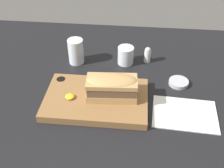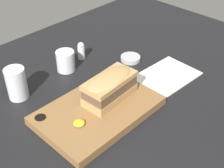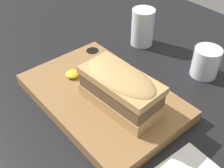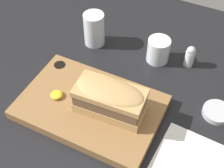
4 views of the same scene
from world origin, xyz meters
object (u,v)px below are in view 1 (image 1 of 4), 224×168
at_px(serving_board, 96,99).
at_px(condiment_dish, 179,82).
at_px(salt_shaker, 148,55).
at_px(wine_glass, 126,56).
at_px(sandwich, 112,86).
at_px(water_glass, 76,53).
at_px(napkin, 185,114).

height_order(serving_board, condiment_dish, serving_board).
height_order(serving_board, salt_shaker, salt_shaker).
distance_m(wine_glass, salt_shaker, 0.09).
height_order(sandwich, condiment_dish, sandwich).
xyz_separation_m(salt_shaker, condiment_dish, (0.12, -0.14, -0.03)).
bearing_deg(water_glass, wine_glass, 3.81).
xyz_separation_m(napkin, condiment_dish, (-0.01, 0.16, 0.01)).
bearing_deg(wine_glass, salt_shaker, 11.60).
distance_m(sandwich, salt_shaker, 0.29).
height_order(napkin, condiment_dish, condiment_dish).
relative_size(sandwich, condiment_dish, 2.35).
bearing_deg(condiment_dish, salt_shaker, 130.04).
xyz_separation_m(sandwich, salt_shaker, (0.12, 0.26, -0.04)).
bearing_deg(condiment_dish, napkin, -87.42).
height_order(wine_glass, napkin, wine_glass).
height_order(wine_glass, condiment_dish, wine_glass).
xyz_separation_m(wine_glass, salt_shaker, (0.09, 0.02, 0.00)).
xyz_separation_m(serving_board, water_glass, (-0.11, 0.23, 0.03)).
xyz_separation_m(serving_board, napkin, (0.29, -0.03, -0.01)).
bearing_deg(water_glass, sandwich, -53.98).
bearing_deg(serving_board, water_glass, 115.89).
xyz_separation_m(water_glass, condiment_dish, (0.40, -0.11, -0.04)).
bearing_deg(condiment_dish, sandwich, -152.29).
xyz_separation_m(sandwich, condiment_dish, (0.23, 0.12, -0.06)).
bearing_deg(serving_board, napkin, -5.85).
distance_m(serving_board, condiment_dish, 0.31).
xyz_separation_m(wine_glass, condiment_dish, (0.20, -0.12, -0.02)).
bearing_deg(sandwich, water_glass, 126.02).
distance_m(salt_shaker, condiment_dish, 0.18).
xyz_separation_m(water_glass, napkin, (0.41, -0.26, -0.04)).
distance_m(napkin, salt_shaker, 0.32).
xyz_separation_m(sandwich, napkin, (0.24, -0.03, -0.07)).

